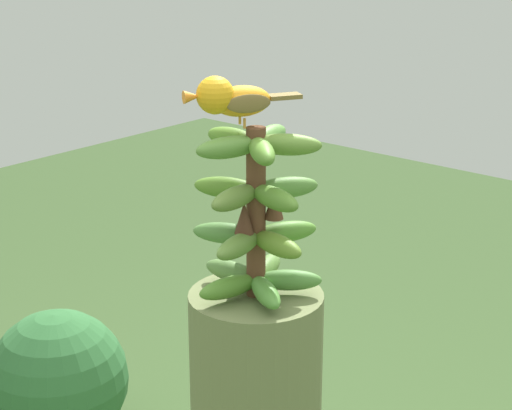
% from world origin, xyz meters
% --- Properties ---
extents(banana_bunch, '(0.25, 0.25, 0.32)m').
position_xyz_m(banana_bunch, '(0.00, -0.00, 1.12)').
color(banana_bunch, brown).
rests_on(banana_bunch, banana_tree).
extents(perched_bird, '(0.13, 0.20, 0.09)m').
position_xyz_m(perched_bird, '(-0.03, -0.03, 1.33)').
color(perched_bird, '#C68933').
rests_on(perched_bird, banana_bunch).
extents(tropical_shrub, '(0.43, 0.43, 0.49)m').
position_xyz_m(tropical_shrub, '(-1.04, 0.28, 0.27)').
color(tropical_shrub, brown).
rests_on(tropical_shrub, ground).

